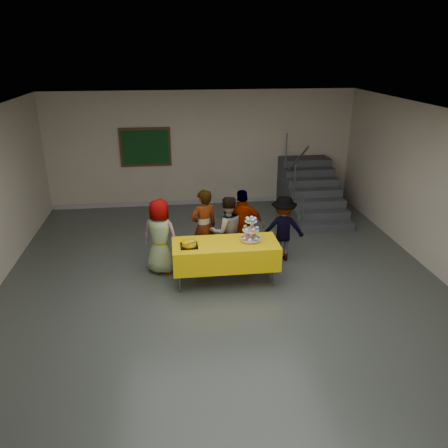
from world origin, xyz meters
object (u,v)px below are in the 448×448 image
Objects in this scene: cupcake_stand at (251,231)px; noticeboard at (145,147)px; schoolchild_d at (242,227)px; schoolchild_e at (283,228)px; bake_table at (225,254)px; schoolchild_b at (204,227)px; schoolchild_a at (160,236)px; staircase at (309,192)px; bear_cake at (189,243)px; schoolchild_c at (227,231)px.

cupcake_stand is 4.74m from noticeboard.
schoolchild_d is 1.12× the size of schoolchild_e.
schoolchild_d is (-0.03, 0.71, -0.21)m from cupcake_stand.
schoolchild_d reaches higher than schoolchild_e.
bake_table is 0.88m from schoolchild_b.
cupcake_stand is 0.31× the size of schoolchild_a.
schoolchild_b reaches higher than schoolchild_e.
cupcake_stand is at bearing 51.44° from schoolchild_e.
schoolchild_a is at bearing -142.39° from staircase.
cupcake_stand is at bearing 5.88° from bear_cake.
schoolchild_b is 4.01m from staircase.
schoolchild_d is 1.15× the size of noticeboard.
schoolchild_d is (0.32, 0.08, 0.04)m from schoolchild_c.
noticeboard is (-1.98, 4.26, 0.65)m from cupcake_stand.
schoolchild_d is 0.82m from schoolchild_e.
schoolchild_c is at bearing 118.58° from cupcake_stand.
bake_table is at bearing 60.16° from schoolchild_d.
schoolchild_b is at bearing -137.86° from staircase.
bear_cake is at bearing 37.23° from schoolchild_d.
noticeboard reaches higher than schoolchild_d.
schoolchild_c is (0.12, 0.68, 0.15)m from bake_table.
schoolchild_c is 1.13m from schoolchild_e.
schoolchild_c is (1.27, 0.13, -0.02)m from schoolchild_a.
schoolchild_e is (1.57, -0.02, -0.10)m from schoolchild_b.
bear_cake is 0.15× the size of staircase.
bake_table is 1.29m from schoolchild_a.
bear_cake is at bearing -174.48° from bake_table.
schoolchild_d reaches higher than cupcake_stand.
staircase is at bearing 47.05° from bear_cake.
bake_table is at bearing -70.63° from noticeboard.
schoolchild_d is at bearing 155.79° from schoolchild_b.
schoolchild_c is at bearing 143.66° from schoolchild_b.
schoolchild_d is at bearing 92.13° from cupcake_stand.
bear_cake is 0.26× the size of schoolchild_c.
schoolchild_e is at bearing 42.19° from cupcake_stand.
noticeboard reaches higher than schoolchild_c.
bake_table is 4.22× the size of cupcake_stand.
noticeboard is (-1.95, 3.54, 0.85)m from schoolchild_d.
bear_cake is 0.91m from schoolchild_b.
cupcake_stand is at bearing 6.39° from bake_table.
staircase is at bearing -129.46° from schoolchild_d.
schoolchild_e is at bearing -117.31° from staircase.
bake_table is 1.24× the size of schoolchild_b.
schoolchild_a is at bearing -6.04° from schoolchild_b.
schoolchild_c is 1.08× the size of noticeboard.
bear_cake is 0.80m from schoolchild_a.
cupcake_stand is 0.19× the size of staircase.
cupcake_stand is at bearing 114.31° from schoolchild_b.
bear_cake is at bearing -132.95° from staircase.
schoolchild_e is at bearing 23.62° from bear_cake.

